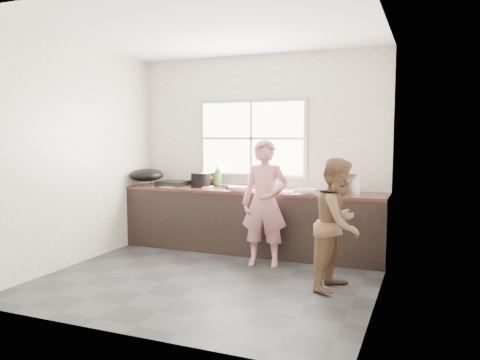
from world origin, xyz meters
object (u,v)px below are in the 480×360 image
at_px(bowl_mince, 238,189).
at_px(glass_jar, 203,184).
at_px(bottle_brown_short, 209,179).
at_px(bowl_crabs, 307,192).
at_px(burner, 174,183).
at_px(woman, 265,207).
at_px(wok, 147,175).
at_px(bottle_brown_tall, 198,178).
at_px(plate_food, 206,187).
at_px(bottle_green, 218,175).
at_px(person_side, 339,224).
at_px(black_pot, 201,180).
at_px(pot_lid_right, 166,186).
at_px(dish_rack, 345,184).
at_px(cutting_board, 239,187).
at_px(bowl_held, 276,190).
at_px(pot_lid_left, 168,186).

relative_size(bowl_mince, glass_jar, 2.40).
xyz_separation_m(bottle_brown_short, glass_jar, (0.03, -0.26, -0.04)).
relative_size(bowl_crabs, burner, 0.43).
xyz_separation_m(woman, bowl_crabs, (0.44, 0.34, 0.17)).
xyz_separation_m(bowl_crabs, wok, (-2.43, 0.13, 0.13)).
bearing_deg(bottle_brown_tall, plate_food, -42.47).
bearing_deg(bottle_brown_tall, bottle_green, -1.28).
bearing_deg(bottle_brown_short, burner, -168.89).
xyz_separation_m(person_side, burner, (-2.66, 1.23, 0.21)).
bearing_deg(black_pot, pot_lid_right, -172.80).
distance_m(woman, pot_lid_right, 1.77).
xyz_separation_m(bottle_brown_tall, dish_rack, (2.20, -0.28, 0.03)).
bearing_deg(bowl_crabs, glass_jar, 173.25).
bearing_deg(plate_food, woman, -27.66).
bearing_deg(wok, burner, 31.37).
bearing_deg(pot_lid_right, bottle_green, 20.54).
relative_size(black_pot, dish_rack, 0.78).
distance_m(burner, wok, 0.41).
bearing_deg(person_side, cutting_board, 65.10).
distance_m(woman, plate_food, 1.23).
height_order(bottle_brown_tall, dish_rack, dish_rack).
relative_size(bowl_held, burner, 0.54).
distance_m(bottle_green, bottle_brown_short, 0.16).
relative_size(person_side, wok, 2.75).
bearing_deg(pot_lid_right, bottle_brown_tall, 35.99).
height_order(cutting_board, bowl_held, bowl_held).
bearing_deg(black_pot, plate_food, -4.40).
height_order(bowl_mince, wok, wok).
distance_m(bottle_brown_tall, dish_rack, 2.22).
relative_size(cutting_board, wok, 0.73).
bearing_deg(burner, bottle_brown_short, 11.11).
distance_m(bowl_held, plate_food, 1.14).
bearing_deg(bowl_mince, bowl_held, 0.00).
height_order(plate_food, bottle_brown_tall, bottle_brown_tall).
height_order(person_side, dish_rack, person_side).
bearing_deg(bottle_green, bottle_brown_short, 175.34).
distance_m(plate_food, burner, 0.59).
height_order(bottle_brown_short, pot_lid_right, bottle_brown_short).
bearing_deg(bottle_brown_short, bowl_crabs, -15.72).
bearing_deg(pot_lid_left, person_side, -20.90).
height_order(person_side, bottle_green, person_side).
height_order(bowl_mince, glass_jar, glass_jar).
height_order(person_side, black_pot, person_side).
relative_size(woman, pot_lid_right, 6.54).
xyz_separation_m(bottle_brown_short, pot_lid_right, (-0.56, -0.28, -0.09)).
bearing_deg(bowl_held, dish_rack, 10.39).
distance_m(bowl_mince, dish_rack, 1.39).
bearing_deg(bottle_brown_short, plate_food, -78.55).
height_order(plate_food, wok, wok).
xyz_separation_m(black_pot, bottle_green, (0.18, 0.20, 0.07)).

